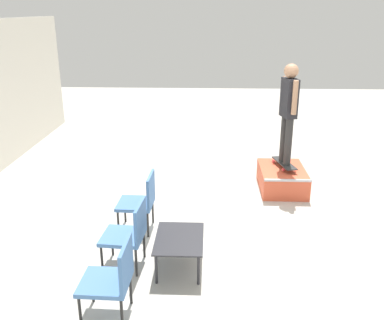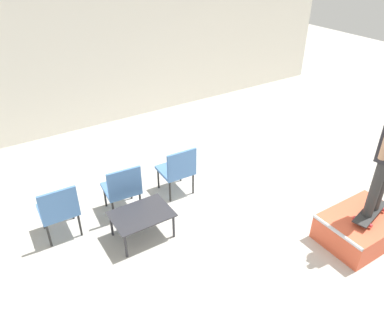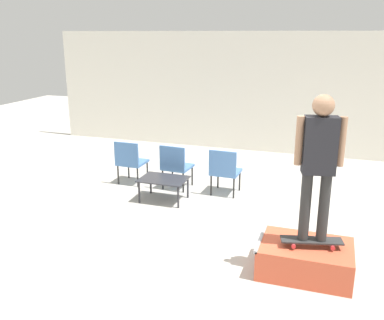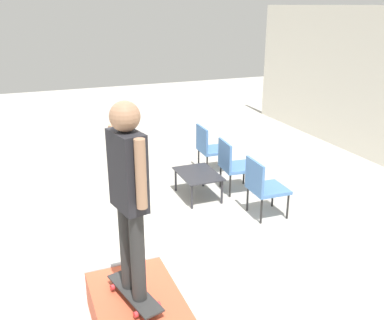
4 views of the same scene
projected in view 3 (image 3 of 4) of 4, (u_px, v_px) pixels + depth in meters
The scene contains 9 objects.
ground_plane at pixel (222, 237), 6.45m from camera, with size 24.00×24.00×0.00m, color #B7B2A8.
house_wall_back at pixel (275, 94), 10.61m from camera, with size 12.00×0.06×3.00m.
skate_ramp_box at pixel (305, 259), 5.43m from camera, with size 1.18×0.81×0.42m.
skateboard_on_ramp at pixel (312, 240), 5.31m from camera, with size 0.78×0.38×0.07m.
person_skater at pixel (319, 157), 5.00m from camera, with size 0.56×0.27×1.80m.
coffee_table at pixel (164, 181), 7.76m from camera, with size 0.85×0.61×0.42m.
patio_chair_left at pixel (130, 160), 8.59m from camera, with size 0.53×0.53×0.90m.
patio_chair_center at pixel (176, 164), 8.30m from camera, with size 0.56×0.56×0.90m.
patio_chair_right at pixel (225, 169), 8.00m from camera, with size 0.54×0.54×0.90m.
Camera 3 is at (1.42, -5.69, 2.96)m, focal length 40.00 mm.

